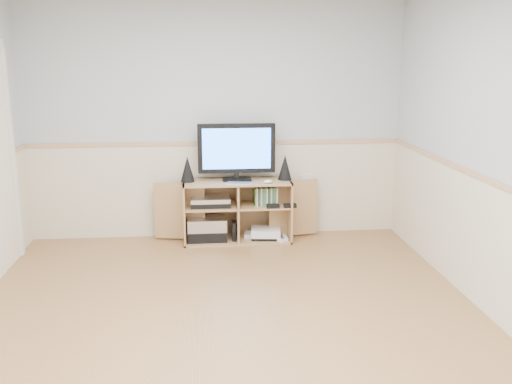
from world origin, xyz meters
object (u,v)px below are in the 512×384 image
monitor (237,150)px  keyboard (240,183)px  media_cabinet (237,209)px  game_consoles (265,233)px

monitor → keyboard: 0.37m
media_cabinet → game_consoles: media_cabinet is taller
game_consoles → monitor: bearing=168.2°
media_cabinet → keyboard: size_ratio=6.52×
media_cabinet → game_consoles: 0.40m
media_cabinet → monitor: monitor is taller
monitor → keyboard: monitor is taller
media_cabinet → monitor: 0.64m
monitor → game_consoles: size_ratio=1.78×
keyboard → game_consoles: 0.66m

